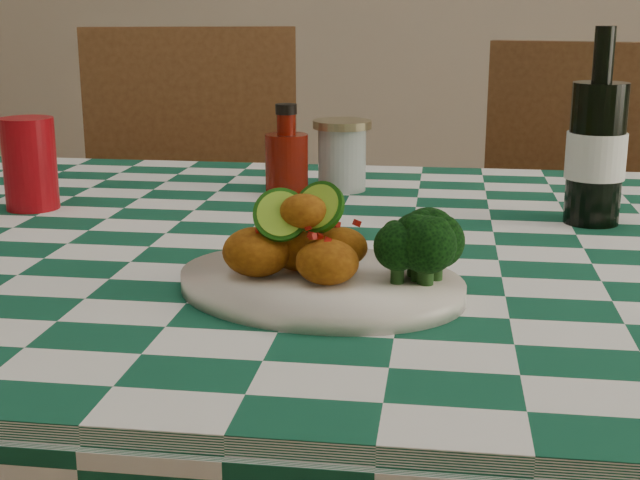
% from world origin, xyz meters
% --- Properties ---
extents(plate, '(0.35, 0.30, 0.02)m').
position_xyz_m(plate, '(0.02, -0.21, 0.80)').
color(plate, silver).
rests_on(plate, dining_table).
extents(fried_chicken_pile, '(0.13, 0.09, 0.08)m').
position_xyz_m(fried_chicken_pile, '(0.01, -0.21, 0.85)').
color(fried_chicken_pile, '#9F5C0F').
rests_on(fried_chicken_pile, plate).
extents(broccoli_side, '(0.09, 0.09, 0.07)m').
position_xyz_m(broccoli_side, '(0.12, -0.20, 0.84)').
color(broccoli_side, black).
rests_on(broccoli_side, plate).
extents(red_tumbler, '(0.10, 0.10, 0.13)m').
position_xyz_m(red_tumbler, '(-0.43, 0.11, 0.85)').
color(red_tumbler, '#9C0810').
rests_on(red_tumbler, dining_table).
extents(ketchup_bottle, '(0.08, 0.08, 0.14)m').
position_xyz_m(ketchup_bottle, '(-0.09, 0.25, 0.85)').
color(ketchup_bottle, '#630E04').
rests_on(ketchup_bottle, dining_table).
extents(mason_jar, '(0.09, 0.09, 0.11)m').
position_xyz_m(mason_jar, '(-0.02, 0.30, 0.84)').
color(mason_jar, '#B2BCBA').
rests_on(mason_jar, dining_table).
extents(beer_bottle, '(0.10, 0.10, 0.25)m').
position_xyz_m(beer_bottle, '(0.33, 0.13, 0.91)').
color(beer_bottle, black).
rests_on(beer_bottle, dining_table).
extents(wooden_chair_left, '(0.58, 0.60, 1.02)m').
position_xyz_m(wooden_chair_left, '(-0.36, 0.67, 0.51)').
color(wooden_chair_left, '#472814').
rests_on(wooden_chair_left, ground).
extents(wooden_chair_right, '(0.54, 0.56, 0.99)m').
position_xyz_m(wooden_chair_right, '(0.41, 0.73, 0.49)').
color(wooden_chair_right, '#472814').
rests_on(wooden_chair_right, ground).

